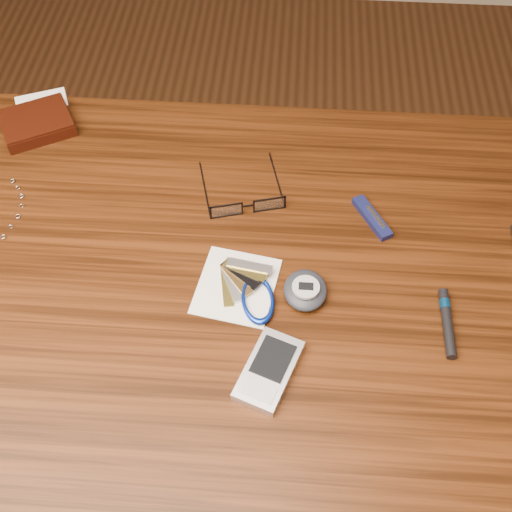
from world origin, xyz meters
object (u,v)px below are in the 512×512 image
object	(u,v)px
wallet_and_card	(37,122)
pocket_knife	(372,218)
desk	(211,316)
eyeglasses	(247,204)
pedometer	(305,290)
notepad_keys	(247,291)
pda_phone	(269,370)

from	to	relation	value
wallet_and_card	pocket_knife	world-z (taller)	wallet_and_card
desk	eyeglasses	size ratio (longest dim) A/B	7.21
wallet_and_card	pedometer	distance (m)	0.52
eyeglasses	notepad_keys	xyz separation A→B (m)	(0.01, -0.14, -0.01)
notepad_keys	pocket_knife	distance (m)	0.22
desk	wallet_and_card	bearing A→B (deg)	138.28
desk	pocket_knife	bearing A→B (deg)	27.25
wallet_and_card	pda_phone	size ratio (longest dim) A/B	1.48
eyeglasses	notepad_keys	bearing A→B (deg)	-85.54
eyeglasses	pocket_knife	xyz separation A→B (m)	(0.18, -0.01, -0.01)
eyeglasses	pocket_knife	size ratio (longest dim) A/B	1.74
desk	pda_phone	size ratio (longest dim) A/B	8.84
notepad_keys	desk	bearing A→B (deg)	159.15
pda_phone	pocket_knife	xyz separation A→B (m)	(0.13, 0.25, -0.00)
wallet_and_card	notepad_keys	world-z (taller)	wallet_and_card
pda_phone	pedometer	world-z (taller)	pedometer
notepad_keys	pedometer	bearing A→B (deg)	1.26
notepad_keys	pocket_knife	world-z (taller)	notepad_keys
wallet_and_card	eyeglasses	bearing A→B (deg)	-23.13
notepad_keys	pocket_knife	size ratio (longest dim) A/B	1.60
pocket_knife	pda_phone	bearing A→B (deg)	-118.02
pda_phone	pedometer	size ratio (longest dim) A/B	1.73
pedometer	pocket_knife	distance (m)	0.16
pedometer	notepad_keys	world-z (taller)	pedometer
eyeglasses	pda_phone	distance (m)	0.26
eyeglasses	notepad_keys	size ratio (longest dim) A/B	1.09
pedometer	eyeglasses	bearing A→B (deg)	121.53
desk	notepad_keys	xyz separation A→B (m)	(0.06, -0.02, 0.11)
desk	eyeglasses	distance (m)	0.17
pedometer	notepad_keys	xyz separation A→B (m)	(-0.08, -0.00, -0.01)
wallet_and_card	pda_phone	world-z (taller)	wallet_and_card
desk	pda_phone	bearing A→B (deg)	-56.11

